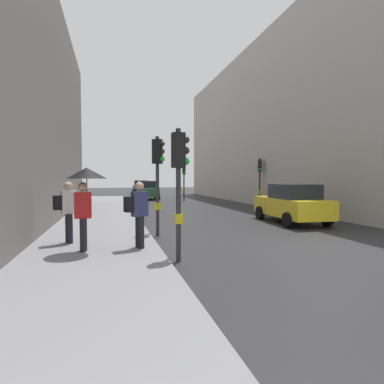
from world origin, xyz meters
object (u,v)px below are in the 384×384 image
at_px(traffic_light_near_right, 158,168).
at_px(pedestrian_with_black_backpack, 67,208).
at_px(traffic_light_far_median, 184,175).
at_px(traffic_light_mid_street, 260,173).
at_px(car_dark_suv, 141,188).
at_px(pedestrian_with_umbrella, 86,186).
at_px(pedestrian_with_grey_backpack, 138,211).
at_px(car_yellow_taxi, 292,204).
at_px(car_green_estate, 147,190).
at_px(traffic_light_near_left, 179,170).

bearing_deg(traffic_light_near_right, pedestrian_with_black_backpack, -156.58).
relative_size(traffic_light_far_median, traffic_light_mid_street, 0.96).
height_order(car_dark_suv, pedestrian_with_umbrella, pedestrian_with_umbrella).
bearing_deg(pedestrian_with_grey_backpack, car_yellow_taxi, 29.31).
bearing_deg(car_yellow_taxi, car_green_estate, 104.42).
relative_size(traffic_light_near_left, pedestrian_with_black_backpack, 1.82).
bearing_deg(car_yellow_taxi, pedestrian_with_grey_backpack, -150.69).
xyz_separation_m(traffic_light_mid_street, traffic_light_near_left, (-8.63, -12.73, -0.15)).
bearing_deg(car_green_estate, traffic_light_near_right, -95.50).
distance_m(traffic_light_mid_street, car_dark_suv, 18.86).
bearing_deg(traffic_light_mid_street, pedestrian_with_umbrella, -132.85).
xyz_separation_m(car_yellow_taxi, pedestrian_with_grey_backpack, (-7.25, -4.07, 0.29)).
height_order(traffic_light_near_left, pedestrian_with_umbrella, traffic_light_near_left).
xyz_separation_m(traffic_light_far_median, pedestrian_with_umbrella, (-6.96, -18.52, -0.44)).
relative_size(car_dark_suv, pedestrian_with_grey_backpack, 2.39).
height_order(traffic_light_near_right, car_dark_suv, traffic_light_near_right).
xyz_separation_m(traffic_light_near_left, pedestrian_with_black_backpack, (-2.82, 2.19, -1.06)).
bearing_deg(traffic_light_mid_street, traffic_light_far_median, 119.73).
distance_m(car_dark_suv, pedestrian_with_grey_backpack, 29.42).
distance_m(traffic_light_mid_street, pedestrian_with_umbrella, 15.97).
bearing_deg(car_yellow_taxi, car_dark_suv, 99.81).
relative_size(pedestrian_with_umbrella, pedestrian_with_black_backpack, 1.21).
height_order(traffic_light_mid_street, car_yellow_taxi, traffic_light_mid_street).
bearing_deg(car_green_estate, car_dark_suv, 88.91).
bearing_deg(traffic_light_far_median, pedestrian_with_black_backpack, -113.54).
height_order(traffic_light_near_left, car_green_estate, traffic_light_near_left).
xyz_separation_m(traffic_light_near_left, pedestrian_with_grey_backpack, (-0.90, 1.04, -1.06)).
height_order(traffic_light_near_left, traffic_light_near_right, traffic_light_near_right).
xyz_separation_m(traffic_light_far_median, car_dark_suv, (-2.75, 10.77, -1.41)).
distance_m(traffic_light_near_left, pedestrian_with_black_backpack, 3.72).
bearing_deg(pedestrian_with_umbrella, traffic_light_mid_street, 47.15).
bearing_deg(car_green_estate, pedestrian_with_umbrella, -100.67).
xyz_separation_m(traffic_light_near_right, pedestrian_with_grey_backpack, (-0.90, -2.37, -1.23)).
bearing_deg(pedestrian_with_umbrella, car_dark_suv, 81.81).
xyz_separation_m(traffic_light_far_median, pedestrian_with_grey_backpack, (-5.64, -18.50, -1.12)).
distance_m(traffic_light_mid_street, car_green_estate, 12.10).
relative_size(car_yellow_taxi, pedestrian_with_black_backpack, 2.42).
height_order(pedestrian_with_umbrella, pedestrian_with_grey_backpack, pedestrian_with_umbrella).
relative_size(traffic_light_mid_street, pedestrian_with_umbrella, 1.61).
bearing_deg(traffic_light_near_right, traffic_light_far_median, 73.61).
relative_size(traffic_light_far_median, car_dark_suv, 0.78).
xyz_separation_m(car_green_estate, pedestrian_with_umbrella, (-4.07, -21.60, 0.96)).
distance_m(traffic_light_near_right, pedestrian_with_black_backpack, 3.31).
bearing_deg(traffic_light_near_left, pedestrian_with_black_backpack, 142.25).
relative_size(traffic_light_far_median, car_yellow_taxi, 0.77).
distance_m(traffic_light_near_right, car_green_estate, 19.37).
relative_size(traffic_light_far_median, pedestrian_with_umbrella, 1.55).
bearing_deg(traffic_light_mid_street, traffic_light_near_left, -124.14).
relative_size(traffic_light_far_median, traffic_light_near_left, 1.03).
bearing_deg(traffic_light_far_median, car_dark_suv, 104.31).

